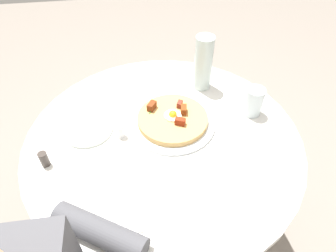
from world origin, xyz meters
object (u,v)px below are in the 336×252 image
Objects in this scene: water_bottle at (203,63)px; water_glass at (254,102)px; salt_shaker at (121,131)px; pizza_plate at (173,122)px; fork at (126,204)px; bread_plate at (88,129)px; breakfast_pizza at (173,118)px; dining_table at (164,166)px; pepper_shaker at (44,159)px; knife at (114,204)px.

water_glass is at bearing 38.66° from water_bottle.
salt_shaker is (0.05, -0.49, -0.03)m from water_glass.
water_glass reaches higher than pizza_plate.
fork is 1.65× the size of water_glass.
water_bottle reaches higher than water_glass.
bread_plate is at bearing -91.75° from pizza_plate.
water_glass is (-0.01, 0.61, 0.05)m from bread_plate.
breakfast_pizza is at bearing -36.90° from water_bottle.
water_glass is 0.49m from salt_shaker.
dining_table is at bearing -36.33° from water_bottle.
pepper_shaker is (0.07, -0.39, 0.20)m from dining_table.
salt_shaker is (-0.27, 0.03, 0.02)m from knife.
water_glass reaches higher than breakfast_pizza.
water_glass is 2.13× the size of salt_shaker.
pizza_plate is 0.31m from water_glass.
dining_table is at bearing 75.17° from bread_plate.
dining_table is 3.79× the size of breakfast_pizza.
water_bottle is 4.21× the size of pepper_shaker.
water_bottle is at bearing 125.31° from salt_shaker.
pepper_shaker is (-0.18, -0.25, 0.02)m from fork.
knife is 0.27m from salt_shaker.
pizza_plate reaches higher than dining_table.
fork is 0.59m from water_glass.
water_bottle reaches higher than dining_table.
knife is 0.28m from pepper_shaker.
breakfast_pizza is 4.92× the size of salt_shaker.
bread_plate is at bearing 137.08° from pepper_shaker.
salt_shaker is (0.24, -0.34, -0.09)m from water_bottle.
breakfast_pizza is 0.30m from bread_plate.
knife is at bearing -35.32° from pizza_plate.
salt_shaker is at bearing 6.74° from fork.
bread_plate is 0.98× the size of fork.
bread_plate reaches higher than knife.
breakfast_pizza is at bearing 179.48° from pizza_plate.
pepper_shaker is (0.13, -0.43, 0.02)m from pizza_plate.
pizza_plate is 0.30m from bread_plate.
dining_table is 0.19m from pizza_plate.
salt_shaker is 0.26m from pepper_shaker.
dining_table is 0.35m from knife.
pepper_shaker is at bearing 59.13° from fork.
dining_table is 0.32m from bread_plate.
bread_plate is 3.45× the size of salt_shaker.
pepper_shaker is at bearing -80.28° from dining_table.
water_bottle is (-0.20, 0.15, 0.11)m from pizza_plate.
water_glass is at bearing 90.62° from bread_plate.
pizza_plate is 0.27m from water_bottle.
bread_plate is at bearing 26.58° from fork.
water_bottle reaches higher than breakfast_pizza.
pepper_shaker reaches higher than dining_table.
bread_plate is 1.62× the size of water_glass.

